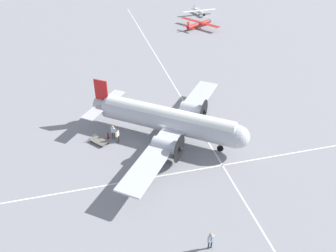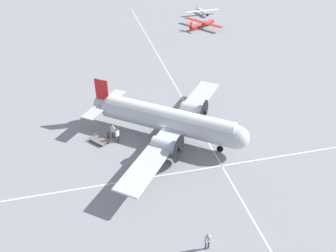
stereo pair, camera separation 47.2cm
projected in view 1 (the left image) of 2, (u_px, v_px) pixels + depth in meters
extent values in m
plane|color=gray|center=(168.00, 138.00, 37.86)|extent=(300.00, 300.00, 0.00)
cube|color=silver|center=(203.00, 133.00, 38.74)|extent=(120.00, 0.16, 0.01)
cube|color=silver|center=(183.00, 172.00, 32.93)|extent=(0.16, 120.00, 0.01)
cylinder|color=silver|center=(168.00, 121.00, 36.56)|extent=(11.71, 14.13, 2.54)
cylinder|color=white|center=(168.00, 115.00, 36.17)|extent=(10.64, 13.05, 1.78)
sphere|color=silver|center=(238.00, 137.00, 33.94)|extent=(2.41, 2.41, 2.41)
cylinder|color=silver|center=(107.00, 106.00, 39.11)|extent=(3.00, 3.31, 1.40)
cube|color=red|center=(101.00, 91.00, 38.32)|extent=(1.18, 1.47, 2.92)
cube|color=silver|center=(104.00, 104.00, 39.16)|extent=(6.83, 5.76, 0.10)
cube|color=silver|center=(178.00, 125.00, 36.35)|extent=(19.91, 16.17, 0.20)
cylinder|color=silver|center=(192.00, 109.00, 39.27)|extent=(2.76, 3.00, 1.40)
cylinder|color=black|center=(204.00, 112.00, 38.78)|extent=(2.35, 1.82, 2.93)
sphere|color=black|center=(205.00, 112.00, 38.73)|extent=(0.49, 0.49, 0.49)
cylinder|color=silver|center=(166.00, 145.00, 33.23)|extent=(2.76, 3.00, 1.40)
cylinder|color=black|center=(179.00, 149.00, 32.73)|extent=(2.35, 1.82, 2.93)
sphere|color=black|center=(181.00, 149.00, 32.69)|extent=(0.49, 0.49, 0.49)
cylinder|color=#4C4C51|center=(189.00, 116.00, 39.93)|extent=(0.18, 0.18, 0.96)
cylinder|color=black|center=(189.00, 119.00, 40.20)|extent=(0.91, 1.05, 1.10)
cylinder|color=#4C4C51|center=(163.00, 153.00, 33.89)|extent=(0.18, 0.18, 0.96)
cylinder|color=black|center=(163.00, 156.00, 34.15)|extent=(0.91, 1.05, 1.10)
cylinder|color=#4C4C51|center=(221.00, 145.00, 35.38)|extent=(0.14, 0.14, 0.88)
cylinder|color=black|center=(220.00, 148.00, 35.63)|extent=(0.57, 0.66, 0.70)
cylinder|color=#2D2D33|center=(211.00, 244.00, 25.34)|extent=(0.12, 0.12, 0.82)
cylinder|color=#2D2D33|center=(209.00, 245.00, 25.27)|extent=(0.12, 0.12, 0.82)
cube|color=silver|center=(211.00, 239.00, 24.91)|extent=(0.23, 0.41, 0.62)
sphere|color=tan|center=(211.00, 235.00, 24.66)|extent=(0.27, 0.27, 0.27)
cylinder|color=silver|center=(214.00, 238.00, 25.00)|extent=(0.10, 0.10, 0.59)
cylinder|color=silver|center=(208.00, 240.00, 24.85)|extent=(0.10, 0.10, 0.59)
cube|color=black|center=(211.00, 239.00, 24.79)|extent=(0.01, 0.05, 0.40)
cylinder|color=#473D2D|center=(113.00, 135.00, 37.57)|extent=(0.12, 0.12, 0.84)
cylinder|color=#473D2D|center=(115.00, 136.00, 37.51)|extent=(0.12, 0.12, 0.84)
cube|color=silver|center=(113.00, 130.00, 37.14)|extent=(0.37, 0.44, 0.63)
sphere|color=tan|center=(113.00, 127.00, 36.89)|extent=(0.28, 0.28, 0.28)
cylinder|color=silver|center=(111.00, 130.00, 37.21)|extent=(0.10, 0.10, 0.60)
cylinder|color=silver|center=(115.00, 131.00, 37.10)|extent=(0.10, 0.10, 0.60)
cylinder|color=#473D2D|center=(117.00, 140.00, 36.84)|extent=(0.12, 0.12, 0.85)
cylinder|color=#473D2D|center=(118.00, 139.00, 37.02)|extent=(0.12, 0.12, 0.85)
cube|color=white|center=(117.00, 134.00, 36.52)|extent=(0.43, 0.42, 0.64)
sphere|color=tan|center=(117.00, 130.00, 36.27)|extent=(0.28, 0.28, 0.28)
cylinder|color=white|center=(116.00, 135.00, 36.36)|extent=(0.10, 0.10, 0.60)
cylinder|color=white|center=(119.00, 133.00, 36.72)|extent=(0.10, 0.10, 0.60)
cube|color=maroon|center=(116.00, 133.00, 36.52)|extent=(0.04, 0.04, 0.41)
cylinder|color=#473D2D|center=(117.00, 129.00, 36.20)|extent=(0.42, 0.42, 0.07)
cube|color=maroon|center=(108.00, 136.00, 37.69)|extent=(0.40, 0.18, 0.59)
cube|color=#551515|center=(108.00, 134.00, 37.51)|extent=(0.15, 0.12, 0.02)
cube|color=#6B665B|center=(99.00, 141.00, 36.88)|extent=(2.31, 2.19, 0.04)
cube|color=#6B665B|center=(92.00, 136.00, 37.25)|extent=(0.73, 0.85, 0.04)
cylinder|color=#6B665B|center=(96.00, 135.00, 37.66)|extent=(0.04, 0.04, 0.22)
cylinder|color=#6B665B|center=(89.00, 139.00, 36.96)|extent=(0.04, 0.04, 0.22)
cylinder|color=black|center=(107.00, 142.00, 36.88)|extent=(0.25, 0.23, 0.28)
cylinder|color=black|center=(102.00, 146.00, 36.29)|extent=(0.25, 0.23, 0.28)
cylinder|color=black|center=(97.00, 138.00, 37.65)|extent=(0.25, 0.23, 0.28)
cylinder|color=black|center=(91.00, 141.00, 37.07)|extent=(0.25, 0.23, 0.28)
cylinder|color=white|center=(199.00, 12.00, 82.12)|extent=(5.97, 1.36, 0.72)
sphere|color=black|center=(204.00, 15.00, 79.71)|extent=(0.65, 0.65, 0.65)
cube|color=white|center=(200.00, 11.00, 81.69)|extent=(1.88, 8.94, 0.08)
cube|color=white|center=(194.00, 7.00, 84.07)|extent=(0.53, 0.12, 0.94)
cube|color=white|center=(194.00, 9.00, 84.33)|extent=(0.77, 2.93, 0.04)
cylinder|color=black|center=(202.00, 16.00, 80.79)|extent=(0.29, 0.11, 0.28)
cylinder|color=#4C4C51|center=(202.00, 16.00, 80.74)|extent=(0.06, 0.06, 0.21)
cylinder|color=black|center=(201.00, 13.00, 82.89)|extent=(0.29, 0.11, 0.28)
cylinder|color=#4C4C51|center=(201.00, 13.00, 82.83)|extent=(0.06, 0.06, 0.21)
cylinder|color=black|center=(196.00, 14.00, 82.50)|extent=(0.29, 0.11, 0.28)
cylinder|color=#4C4C51|center=(196.00, 14.00, 82.45)|extent=(0.06, 0.06, 0.21)
cylinder|color=#B2231E|center=(199.00, 24.00, 72.78)|extent=(4.32, 6.59, 0.87)
sphere|color=black|center=(209.00, 21.00, 74.95)|extent=(0.78, 0.78, 0.78)
cube|color=#B2231E|center=(200.00, 22.00, 72.80)|extent=(9.79, 6.32, 0.08)
cube|color=#B2231E|center=(188.00, 24.00, 70.36)|extent=(0.37, 0.58, 1.13)
cube|color=#B2231E|center=(188.00, 27.00, 70.68)|extent=(3.29, 2.23, 0.04)
cylinder|color=black|center=(206.00, 25.00, 74.62)|extent=(0.21, 0.28, 0.28)
cylinder|color=#4C4C51|center=(206.00, 24.00, 74.56)|extent=(0.06, 0.06, 0.21)
cylinder|color=black|center=(195.00, 27.00, 73.38)|extent=(0.21, 0.28, 0.28)
cylinder|color=#4C4C51|center=(195.00, 26.00, 73.32)|extent=(0.06, 0.06, 0.21)
cylinder|color=black|center=(200.00, 28.00, 72.44)|extent=(0.21, 0.28, 0.28)
cylinder|color=#4C4C51|center=(200.00, 28.00, 72.38)|extent=(0.06, 0.06, 0.21)
cube|color=orange|center=(139.00, 171.00, 33.05)|extent=(0.48, 0.48, 0.03)
cone|color=orange|center=(138.00, 169.00, 32.88)|extent=(0.41, 0.41, 0.64)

